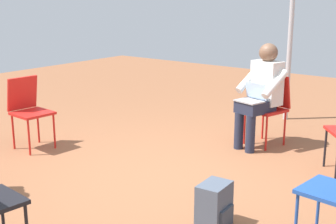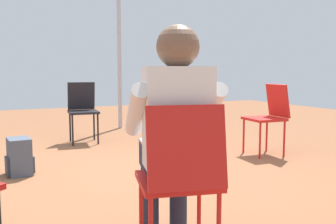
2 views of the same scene
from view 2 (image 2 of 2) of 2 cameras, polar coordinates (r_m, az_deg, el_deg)
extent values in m
plane|color=brown|center=(3.76, -6.60, -9.31)|extent=(14.00, 14.00, 0.00)
cube|color=black|center=(5.35, -12.77, -0.01)|extent=(0.44, 0.44, 0.03)
cylinder|color=black|center=(5.24, -10.63, -2.58)|extent=(0.02, 0.02, 0.42)
cylinder|color=black|center=(5.20, -14.33, -2.74)|extent=(0.02, 0.02, 0.42)
cylinder|color=black|center=(5.57, -11.21, -2.07)|extent=(0.02, 0.02, 0.42)
cylinder|color=black|center=(5.53, -14.69, -2.21)|extent=(0.02, 0.02, 0.42)
cube|color=black|center=(5.52, -13.08, 2.41)|extent=(0.13, 0.39, 0.40)
cube|color=red|center=(1.99, 1.45, -10.45)|extent=(0.48, 0.48, 0.03)
cylinder|color=red|center=(2.19, -4.12, -15.08)|extent=(0.02, 0.02, 0.42)
cylinder|color=red|center=(2.26, 4.75, -14.43)|extent=(0.02, 0.02, 0.42)
cube|color=red|center=(1.76, 2.90, -5.46)|extent=(0.18, 0.39, 0.40)
cube|color=red|center=(4.63, 14.42, -1.02)|extent=(0.43, 0.43, 0.03)
cylinder|color=red|center=(4.43, 13.84, -4.27)|extent=(0.02, 0.02, 0.42)
cylinder|color=red|center=(4.71, 11.46, -3.60)|extent=(0.02, 0.02, 0.42)
cylinder|color=red|center=(4.63, 17.29, -3.92)|extent=(0.02, 0.02, 0.42)
cylinder|color=red|center=(4.90, 14.81, -3.30)|extent=(0.02, 0.02, 0.42)
cube|color=red|center=(4.72, 16.37, 1.69)|extent=(0.39, 0.12, 0.40)
cube|color=red|center=(5.57, 0.84, 0.38)|extent=(0.57, 0.57, 0.03)
cylinder|color=red|center=(5.38, 1.89, -2.24)|extent=(0.02, 0.02, 0.42)
cylinder|color=red|center=(5.51, -1.45, -2.05)|extent=(0.02, 0.02, 0.42)
cylinder|color=red|center=(5.70, 3.03, -1.77)|extent=(0.02, 0.02, 0.42)
cylinder|color=red|center=(5.82, -0.14, -1.60)|extent=(0.02, 0.02, 0.42)
cube|color=red|center=(5.73, 1.51, 2.70)|extent=(0.34, 0.33, 0.40)
cylinder|color=#23283D|center=(2.37, -2.78, -13.01)|extent=(0.11, 0.11, 0.45)
cylinder|color=#23283D|center=(2.40, 1.58, -12.72)|extent=(0.11, 0.11, 0.45)
cube|color=#23283D|center=(2.15, 0.29, -7.11)|extent=(0.48, 0.39, 0.14)
cube|color=silver|center=(1.92, 1.48, -0.82)|extent=(0.29, 0.38, 0.52)
sphere|color=brown|center=(1.91, 1.51, 9.95)|extent=(0.22, 0.22, 0.22)
cylinder|color=silver|center=(1.98, -4.84, 0.13)|extent=(0.41, 0.18, 0.31)
cylinder|color=silver|center=(2.06, 6.25, 0.37)|extent=(0.41, 0.18, 0.31)
cube|color=#9EA0A5|center=(2.24, -0.31, -4.52)|extent=(0.29, 0.34, 0.02)
cube|color=#B2D1F2|center=(2.11, 0.28, -2.19)|extent=(0.12, 0.30, 0.20)
cylinder|color=black|center=(5.24, 0.37, -2.31)|extent=(0.11, 0.11, 0.45)
cylinder|color=black|center=(5.30, -1.44, -2.21)|extent=(0.11, 0.11, 0.45)
cube|color=black|center=(5.39, 0.13, 0.99)|extent=(0.51, 0.51, 0.14)
cube|color=black|center=(5.55, 0.84, 3.83)|extent=(0.40, 0.39, 0.52)
sphere|color=#A87A5B|center=(5.54, 0.85, 7.54)|extent=(0.22, 0.22, 0.22)
cylinder|color=black|center=(5.38, 2.46, 4.03)|extent=(0.34, 0.35, 0.31)
cylinder|color=black|center=(5.53, -1.47, 4.09)|extent=(0.34, 0.35, 0.31)
cube|color=#475160|center=(3.94, -21.70, -6.30)|extent=(0.29, 0.22, 0.36)
cube|color=#39414D|center=(3.95, -21.66, -7.45)|extent=(0.21, 0.26, 0.16)
cylinder|color=#B2B2B7|center=(6.63, -7.42, 8.61)|extent=(0.07, 0.07, 2.57)
camera|label=1|loc=(6.96, -39.15, 11.35)|focal=50.00mm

